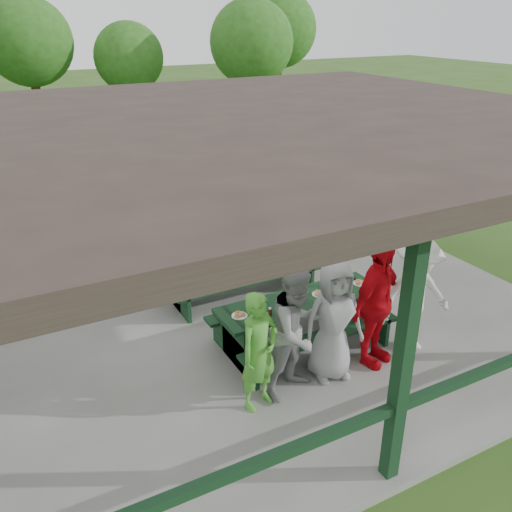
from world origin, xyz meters
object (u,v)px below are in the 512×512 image
picnic_table_far (236,266)px  contestant_grey_left (297,330)px  picnic_table_near (301,316)px  spectator_grey (274,222)px  contestant_red (377,304)px  contestant_white_fedora (416,296)px  spectator_blue (117,240)px  pickup_truck (216,140)px  contestant_grey_mid (333,321)px  spectator_lblue (171,240)px  contestant_green (259,352)px

picnic_table_far → contestant_grey_left: contestant_grey_left is taller
picnic_table_near → picnic_table_far: bearing=92.4°
spectator_grey → contestant_red: bearing=67.7°
contestant_grey_left → contestant_red: 1.29m
picnic_table_near → contestant_grey_left: (-0.64, -0.89, 0.43)m
picnic_table_far → contestant_white_fedora: 3.24m
contestant_red → spectator_blue: contestant_red is taller
picnic_table_far → pickup_truck: size_ratio=0.46×
spectator_grey → picnic_table_far: bearing=18.7°
contestant_red → contestant_grey_mid: bearing=158.2°
contestant_white_fedora → pickup_truck: contestant_white_fedora is taller
picnic_table_far → spectator_blue: size_ratio=1.64×
contestant_grey_left → spectator_grey: size_ratio=1.12×
spectator_lblue → spectator_blue: 0.97m
spectator_blue → pickup_truck: spectator_blue is taller
contestant_green → contestant_grey_left: size_ratio=0.88×
contestant_red → spectator_blue: 4.85m
spectator_blue → spectator_grey: (2.98, -0.49, -0.02)m
contestant_white_fedora → pickup_truck: bearing=87.4°
picnic_table_near → pickup_truck: bearing=72.3°
contestant_green → spectator_grey: size_ratio=0.98×
spectator_lblue → pickup_truck: 8.82m
picnic_table_near → spectator_blue: 3.79m
contestant_green → pickup_truck: size_ratio=0.27×
picnic_table_near → spectator_grey: 3.06m
contestant_grey_mid → spectator_grey: (1.20, 3.66, -0.05)m
contestant_red → spectator_blue: size_ratio=1.13×
spectator_blue → contestant_grey_mid: bearing=118.6°
picnic_table_far → contestant_grey_left: bearing=-100.8°
spectator_blue → picnic_table_far: bearing=148.5°
spectator_lblue → pickup_truck: (4.34, 7.68, -0.10)m
picnic_table_far → contestant_grey_mid: size_ratio=1.58×
spectator_blue → pickup_truck: (5.19, 7.22, -0.10)m
contestant_green → spectator_lblue: bearing=69.8°
contestant_green → spectator_blue: bearing=81.7°
contestant_grey_left → contestant_red: (1.29, 0.02, 0.03)m
spectator_grey → pickup_truck: (2.21, 7.71, -0.09)m
picnic_table_far → spectator_blue: (-1.74, 1.30, 0.35)m
contestant_red → pickup_truck: 11.71m
pickup_truck → contestant_grey_left: bearing=-175.6°
contestant_red → contestant_white_fedora: size_ratio=1.02×
picnic_table_near → pickup_truck: (3.36, 10.52, 0.25)m
contestant_grey_left → pickup_truck: bearing=53.1°
spectator_lblue → spectator_grey: size_ratio=1.02×
contestant_grey_mid → contestant_white_fedora: bearing=8.9°
contestant_red → contestant_white_fedora: bearing=-20.0°
contestant_grey_left → contestant_grey_mid: size_ratio=1.06×
contestant_red → contestant_grey_left: bearing=161.2°
contestant_red → contestant_white_fedora: 0.71m
contestant_white_fedora → spectator_lblue: contestant_white_fedora is taller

